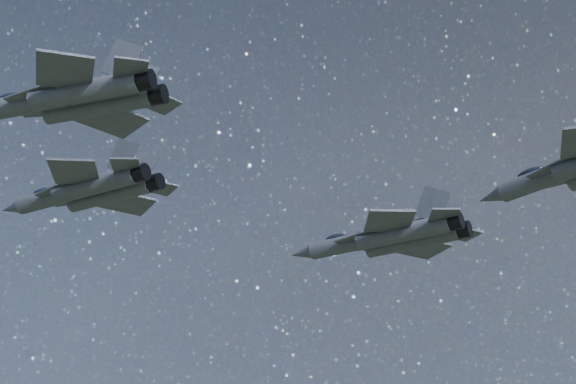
% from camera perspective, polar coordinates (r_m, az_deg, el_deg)
% --- Properties ---
extents(jet_lead, '(17.15, 12.10, 4.34)m').
position_cam_1_polar(jet_lead, '(75.17, -12.66, 0.13)').
color(jet_lead, '#393D48').
extents(jet_left, '(20.10, 14.10, 5.07)m').
position_cam_1_polar(jet_left, '(87.91, 6.79, -2.89)').
color(jet_left, '#393D48').
extents(jet_right, '(16.11, 11.25, 4.06)m').
position_cam_1_polar(jet_right, '(59.57, -13.62, 5.92)').
color(jet_right, '#393D48').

